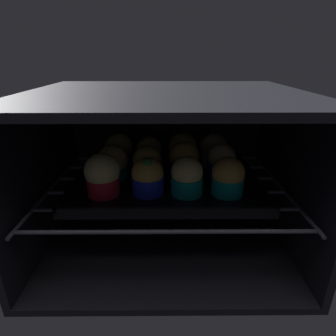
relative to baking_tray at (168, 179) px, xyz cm
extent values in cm
cube|color=black|center=(0.00, -1.28, -15.42)|extent=(59.00, 47.00, 1.50)
cube|color=black|center=(0.00, -1.28, 20.08)|extent=(59.00, 47.00, 1.50)
cube|color=black|center=(0.00, 21.47, 2.33)|extent=(59.00, 1.50, 34.00)
cube|color=black|center=(-28.75, -1.28, 2.33)|extent=(1.50, 47.00, 34.00)
cube|color=black|center=(28.75, -1.28, 2.33)|extent=(1.50, 47.00, 34.00)
cylinder|color=#51515B|center=(0.00, -20.28, -1.07)|extent=(54.00, 0.80, 0.80)
cylinder|color=#51515B|center=(0.00, -12.68, -1.07)|extent=(54.00, 0.80, 0.80)
cylinder|color=#51515B|center=(0.00, -5.08, -1.07)|extent=(54.00, 0.80, 0.80)
cylinder|color=#51515B|center=(0.00, 2.52, -1.07)|extent=(54.00, 0.80, 0.80)
cylinder|color=#51515B|center=(0.00, 10.12, -1.07)|extent=(54.00, 0.80, 0.80)
cylinder|color=#51515B|center=(0.00, 17.72, -1.07)|extent=(54.00, 0.80, 0.80)
cylinder|color=#51515B|center=(-27.00, -1.28, -1.07)|extent=(0.80, 42.00, 0.80)
cylinder|color=#51515B|center=(27.00, -1.28, -1.07)|extent=(0.80, 42.00, 0.80)
cube|color=black|center=(0.00, 0.00, -0.07)|extent=(42.22, 33.69, 1.20)
cube|color=black|center=(0.00, -16.44, 1.03)|extent=(42.22, 0.80, 1.00)
cube|color=black|center=(0.00, 16.44, 1.03)|extent=(42.22, 0.80, 1.00)
cube|color=black|center=(-20.71, 0.00, 1.03)|extent=(0.80, 33.69, 1.00)
cube|color=black|center=(20.71, 0.00, 1.03)|extent=(0.80, 33.69, 1.00)
cylinder|color=red|center=(-13.19, -8.72, 2.45)|extent=(6.73, 6.73, 3.85)
sphere|color=#E0CC7A|center=(-13.19, -8.72, 5.82)|extent=(7.36, 7.36, 7.36)
cylinder|color=#1928B7|center=(-3.90, -8.26, 2.45)|extent=(6.73, 6.73, 3.85)
sphere|color=gold|center=(-3.90, -8.26, 5.06)|extent=(6.74, 6.74, 6.74)
sphere|color=#28702D|center=(-3.73, -9.62, 7.92)|extent=(1.81, 1.81, 1.81)
cylinder|color=#0C8C84|center=(4.29, -8.63, 2.45)|extent=(6.73, 6.73, 3.85)
sphere|color=#E0CC7A|center=(4.29, -8.63, 5.45)|extent=(6.59, 6.59, 6.59)
sphere|color=#19511E|center=(3.79, -9.34, 7.36)|extent=(2.05, 2.05, 2.05)
cylinder|color=#0C8C84|center=(12.84, -8.72, 2.45)|extent=(6.73, 6.73, 3.85)
sphere|color=gold|center=(12.84, -8.72, 5.22)|extent=(6.84, 6.84, 6.84)
cylinder|color=#0C8C84|center=(-12.66, -0.38, 2.45)|extent=(6.73, 6.73, 3.85)
sphere|color=#DBBC60|center=(-12.66, -0.38, 4.95)|extent=(7.32, 7.32, 7.32)
sphere|color=#1E6023|center=(-13.15, -0.20, 7.84)|extent=(1.67, 1.67, 1.67)
cylinder|color=#1928B7|center=(-4.50, -0.40, 2.45)|extent=(6.73, 6.73, 3.85)
sphere|color=gold|center=(-4.50, -0.40, 5.03)|extent=(6.86, 6.86, 6.86)
sphere|color=#1E6023|center=(-3.71, -0.48, 7.21)|extent=(2.09, 2.09, 2.09)
cylinder|color=#1928B7|center=(4.26, 0.26, 2.45)|extent=(6.73, 6.73, 3.85)
sphere|color=gold|center=(4.26, 0.26, 5.64)|extent=(7.23, 7.23, 7.23)
sphere|color=#1E6023|center=(3.88, 0.19, 7.72)|extent=(1.62, 1.62, 1.62)
cylinder|color=#1928B7|center=(13.08, 0.38, 2.45)|extent=(6.73, 6.73, 3.85)
sphere|color=#E0CC7A|center=(13.08, 0.38, 5.32)|extent=(6.69, 6.69, 6.69)
sphere|color=#19511E|center=(13.72, 1.05, 7.42)|extent=(2.08, 2.08, 2.08)
cylinder|color=#1928B7|center=(-12.41, 8.14, 2.45)|extent=(6.73, 6.73, 3.85)
sphere|color=gold|center=(-12.41, 8.14, 5.66)|extent=(7.09, 7.09, 7.09)
cylinder|color=#1928B7|center=(-4.51, 8.40, 2.45)|extent=(6.73, 6.73, 3.85)
sphere|color=#DBBC60|center=(-4.51, 8.40, 4.88)|extent=(6.70, 6.70, 6.70)
sphere|color=#28702D|center=(-5.70, 7.90, 6.98)|extent=(2.13, 2.13, 2.13)
cylinder|color=#0C8C84|center=(4.29, 8.46, 2.45)|extent=(6.73, 6.73, 3.85)
sphere|color=gold|center=(4.29, 8.46, 5.47)|extent=(7.33, 7.33, 7.33)
cylinder|color=silver|center=(12.52, 8.59, 2.45)|extent=(6.73, 6.73, 3.85)
sphere|color=#DBBC60|center=(12.52, 8.59, 5.31)|extent=(7.27, 7.27, 7.27)
sphere|color=#28702D|center=(12.41, 8.58, 7.74)|extent=(2.14, 2.14, 2.14)
camera|label=1|loc=(-0.41, -61.59, 27.93)|focal=29.83mm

